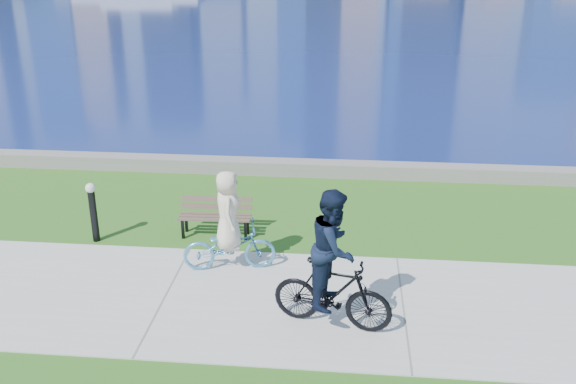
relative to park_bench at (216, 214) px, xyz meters
name	(u,v)px	position (x,y,z in m)	size (l,w,h in m)	color
ground	(403,309)	(3.62, -2.50, -0.46)	(320.00, 320.00, 0.00)	#295B18
concrete_path	(403,308)	(3.62, -2.50, -0.45)	(80.00, 3.50, 0.02)	#B1B0AB
seawall	(386,171)	(3.62, 3.70, -0.29)	(90.00, 0.50, 0.35)	slate
park_bench	(216,214)	(0.00, 0.00, 0.00)	(1.47, 0.54, 0.75)	black
bollard_lamp	(93,208)	(-2.34, -0.53, 0.25)	(0.20, 0.20, 1.24)	black
cyclist_woman	(229,234)	(0.54, -1.44, 0.26)	(0.89, 1.76, 1.89)	#5098C3
cyclist_man	(333,271)	(2.46, -3.11, 0.52)	(0.95, 1.95, 2.28)	black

